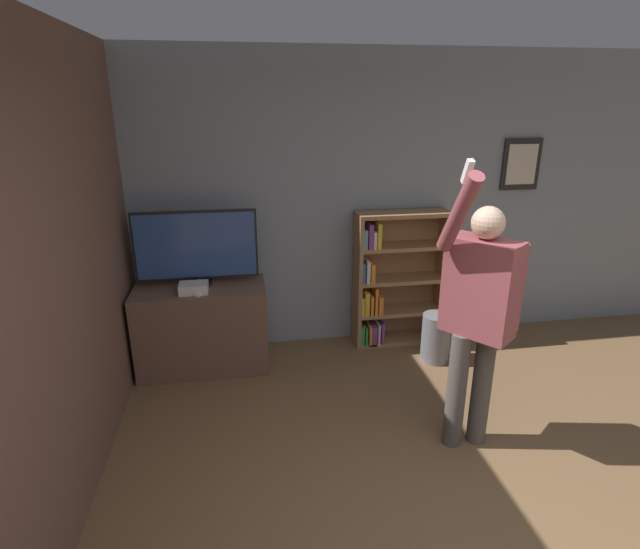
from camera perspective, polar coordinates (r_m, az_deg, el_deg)
wall_back at (r=4.72m, az=5.64°, el=8.16°), size 6.31×0.09×2.70m
wall_side_brick at (r=3.23m, az=-26.76°, el=0.72°), size 0.06×4.61×2.70m
tv_ledge at (r=4.51m, az=-13.26°, el=-5.89°), size 1.11×0.54×0.76m
television at (r=4.32m, az=-13.95°, el=3.04°), size 1.02×0.22×0.65m
game_console at (r=4.24m, az=-14.24°, el=-1.50°), size 0.23×0.17×0.08m
remote_loose at (r=4.20m, az=-13.46°, el=-2.11°), size 0.09×0.14×0.02m
bookshelf at (r=4.81m, az=8.23°, el=-0.77°), size 0.88×0.28×1.30m
person at (r=3.33m, az=17.67°, el=-3.72°), size 0.58×0.56×1.97m
waste_bin at (r=4.68m, az=13.10°, el=-7.05°), size 0.26×0.26×0.45m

